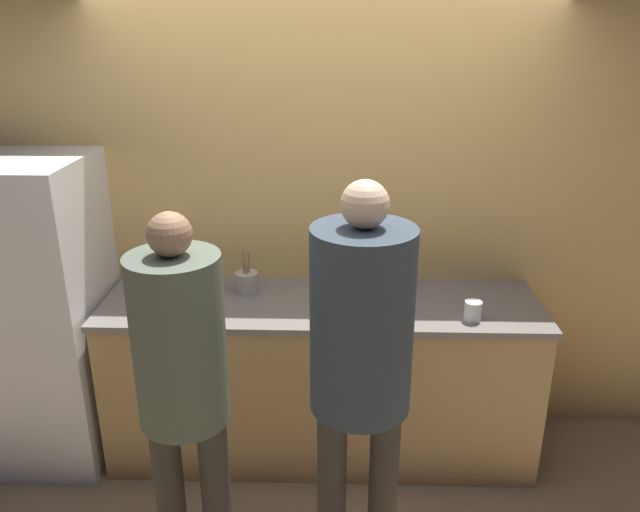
# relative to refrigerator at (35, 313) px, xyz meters

# --- Properties ---
(ground_plane) EXTENTS (14.00, 14.00, 0.00)m
(ground_plane) POSITION_rel_refrigerator_xyz_m (1.59, -0.36, -0.87)
(ground_plane) COLOR #9E8460
(wall_back) EXTENTS (5.20, 0.06, 2.60)m
(wall_back) POSITION_rel_refrigerator_xyz_m (1.59, 0.38, 0.43)
(wall_back) COLOR #E0B266
(wall_back) RESTS_ON ground_plane
(counter) EXTENTS (2.40, 0.71, 0.96)m
(counter) POSITION_rel_refrigerator_xyz_m (1.59, 0.04, -0.39)
(counter) COLOR tan
(counter) RESTS_ON ground_plane
(refrigerator) EXTENTS (0.74, 0.74, 1.74)m
(refrigerator) POSITION_rel_refrigerator_xyz_m (0.00, 0.00, 0.00)
(refrigerator) COLOR white
(refrigerator) RESTS_ON ground_plane
(person_left) EXTENTS (0.37, 0.37, 1.73)m
(person_left) POSITION_rel_refrigerator_xyz_m (1.05, -0.88, 0.18)
(person_left) COLOR #38332D
(person_left) RESTS_ON ground_plane
(person_center) EXTENTS (0.42, 0.42, 1.85)m
(person_center) POSITION_rel_refrigerator_xyz_m (1.78, -0.85, 0.28)
(person_center) COLOR #38332D
(person_center) RESTS_ON ground_plane
(fruit_bowl) EXTENTS (0.28, 0.28, 0.13)m
(fruit_bowl) POSITION_rel_refrigerator_xyz_m (1.79, 0.01, 0.13)
(fruit_bowl) COLOR brown
(fruit_bowl) RESTS_ON counter
(utensil_crock) EXTENTS (0.13, 0.13, 0.25)m
(utensil_crock) POSITION_rel_refrigerator_xyz_m (1.17, 0.14, 0.15)
(utensil_crock) COLOR #ADA393
(utensil_crock) RESTS_ON counter
(bottle_clear) EXTENTS (0.05, 0.05, 0.19)m
(bottle_clear) POSITION_rel_refrigerator_xyz_m (0.89, 0.04, 0.16)
(bottle_clear) COLOR silver
(bottle_clear) RESTS_ON counter
(bottle_red) EXTENTS (0.06, 0.06, 0.23)m
(bottle_red) POSITION_rel_refrigerator_xyz_m (2.06, 0.15, 0.17)
(bottle_red) COLOR red
(bottle_red) RESTS_ON counter
(bottle_green) EXTENTS (0.06, 0.06, 0.19)m
(bottle_green) POSITION_rel_refrigerator_xyz_m (1.71, 0.23, 0.16)
(bottle_green) COLOR #236033
(bottle_green) RESTS_ON counter
(cup_blue) EXTENTS (0.09, 0.09, 0.10)m
(cup_blue) POSITION_rel_refrigerator_xyz_m (0.97, 0.17, 0.14)
(cup_blue) COLOR #335184
(cup_blue) RESTS_ON counter
(cup_white) EXTENTS (0.09, 0.09, 0.10)m
(cup_white) POSITION_rel_refrigerator_xyz_m (2.37, -0.18, 0.14)
(cup_white) COLOR white
(cup_white) RESTS_ON counter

